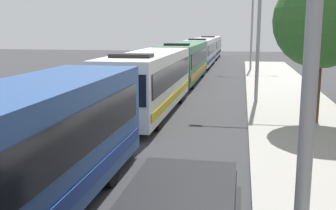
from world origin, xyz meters
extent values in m
cube|color=#284C8C|center=(-1.30, 9.50, 1.70)|extent=(2.50, 11.93, 2.70)
cube|color=black|center=(-0.03, 9.50, 2.05)|extent=(0.04, 10.97, 1.00)
cube|color=navy|center=(-0.02, 9.50, 0.90)|extent=(0.03, 11.33, 0.36)
cylinder|color=black|center=(-0.20, 12.78, 0.50)|extent=(0.28, 1.00, 1.00)
cylinder|color=black|center=(-2.40, 12.78, 0.50)|extent=(0.28, 1.00, 1.00)
cube|color=silver|center=(-1.30, 22.54, 1.70)|extent=(2.50, 11.15, 2.70)
cube|color=black|center=(-0.03, 22.54, 2.05)|extent=(0.04, 10.26, 1.00)
cube|color=black|center=(-2.57, 22.54, 2.05)|extent=(0.04, 10.26, 1.00)
cube|color=black|center=(-1.30, 16.95, 2.00)|extent=(2.30, 0.04, 1.20)
cube|color=gold|center=(-0.02, 22.54, 0.90)|extent=(0.03, 10.59, 0.36)
cube|color=black|center=(-1.30, 19.20, 3.13)|extent=(1.75, 0.90, 0.16)
cylinder|color=black|center=(-0.20, 19.09, 0.50)|extent=(0.28, 1.00, 1.00)
cylinder|color=black|center=(-2.40, 19.09, 0.50)|extent=(0.28, 1.00, 1.00)
cylinder|color=black|center=(-0.20, 25.61, 0.50)|extent=(0.28, 1.00, 1.00)
cylinder|color=black|center=(-2.40, 25.61, 0.50)|extent=(0.28, 1.00, 1.00)
cube|color=#33724C|center=(-1.30, 34.94, 1.70)|extent=(2.50, 12.08, 2.70)
cube|color=black|center=(-0.03, 34.94, 2.05)|extent=(0.04, 11.12, 1.00)
cube|color=black|center=(-2.57, 34.94, 2.05)|extent=(0.04, 11.12, 1.00)
cube|color=black|center=(-1.30, 28.88, 2.00)|extent=(2.30, 0.04, 1.20)
cube|color=orange|center=(-0.02, 34.94, 0.90)|extent=(0.03, 11.48, 0.36)
cube|color=black|center=(-1.30, 31.31, 3.13)|extent=(1.75, 0.90, 0.16)
cylinder|color=black|center=(-0.20, 31.19, 0.50)|extent=(0.28, 1.00, 1.00)
cylinder|color=black|center=(-2.40, 31.19, 0.50)|extent=(0.28, 1.00, 1.00)
cylinder|color=black|center=(-0.20, 38.26, 0.50)|extent=(0.28, 1.00, 1.00)
cylinder|color=black|center=(-2.40, 38.26, 0.50)|extent=(0.28, 1.00, 1.00)
cube|color=silver|center=(-1.30, 48.25, 1.70)|extent=(2.50, 12.27, 2.70)
cube|color=black|center=(-0.03, 48.25, 2.05)|extent=(0.04, 11.29, 1.00)
cube|color=black|center=(-2.57, 48.25, 2.05)|extent=(0.04, 11.29, 1.00)
cube|color=black|center=(-1.30, 42.09, 2.00)|extent=(2.30, 0.04, 1.20)
cube|color=navy|center=(-0.02, 48.25, 0.90)|extent=(0.03, 11.66, 0.36)
cube|color=black|center=(-1.30, 44.57, 3.13)|extent=(1.75, 0.90, 0.16)
cylinder|color=black|center=(-0.20, 44.44, 0.50)|extent=(0.28, 1.00, 1.00)
cylinder|color=black|center=(-2.40, 44.44, 0.50)|extent=(0.28, 1.00, 1.00)
cylinder|color=black|center=(-0.20, 51.62, 0.50)|extent=(0.28, 1.00, 1.00)
cylinder|color=black|center=(-2.40, 51.62, 0.50)|extent=(0.28, 1.00, 1.00)
cube|color=silver|center=(-1.30, 61.46, 1.70)|extent=(2.50, 11.92, 2.70)
cube|color=black|center=(-0.03, 61.46, 2.05)|extent=(0.04, 10.97, 1.00)
cube|color=black|center=(-2.57, 61.46, 2.05)|extent=(0.04, 10.97, 1.00)
cube|color=black|center=(-1.30, 55.48, 2.00)|extent=(2.30, 0.04, 1.20)
cube|color=black|center=(-0.02, 61.46, 0.90)|extent=(0.03, 11.33, 0.36)
cube|color=black|center=(-1.30, 57.88, 3.13)|extent=(1.75, 0.90, 0.16)
cylinder|color=black|center=(-0.20, 57.76, 0.50)|extent=(0.28, 1.00, 1.00)
cylinder|color=black|center=(-2.40, 57.76, 0.50)|extent=(0.28, 1.00, 1.00)
cylinder|color=black|center=(-0.20, 64.74, 0.50)|extent=(0.28, 1.00, 1.00)
cylinder|color=black|center=(-2.40, 64.74, 0.50)|extent=(0.28, 1.00, 1.00)
cylinder|color=gray|center=(4.10, 7.97, 4.48)|extent=(0.20, 0.20, 8.66)
cylinder|color=gray|center=(4.10, 26.19, 4.59)|extent=(0.20, 0.20, 8.88)
cylinder|color=gray|center=(4.10, 44.41, 4.19)|extent=(0.20, 0.20, 8.07)
cylinder|color=#4C3823|center=(6.50, 21.16, 1.55)|extent=(0.32, 0.32, 2.80)
sphere|color=#2D6028|center=(6.50, 21.16, 4.57)|extent=(4.05, 4.05, 4.05)
camera|label=1|loc=(3.25, 2.62, 4.26)|focal=43.75mm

